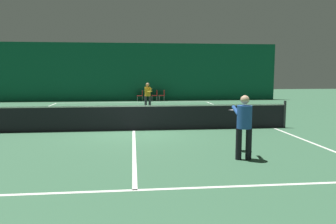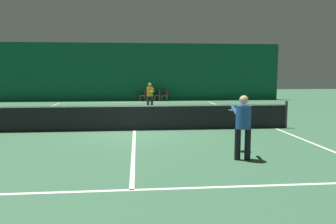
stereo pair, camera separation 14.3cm
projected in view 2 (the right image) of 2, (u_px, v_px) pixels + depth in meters
name	position (u px, v px, depth m)	size (l,w,h in m)	color
ground_plane	(134.00, 130.00, 12.39)	(60.00, 60.00, 0.00)	#386647
backdrop_curtain	(136.00, 72.00, 25.58)	(23.00, 0.12, 4.47)	#0F5138
court_line_baseline_far	(136.00, 102.00, 24.15)	(11.00, 0.10, 0.00)	white
court_line_service_far	(135.00, 111.00, 18.72)	(8.25, 0.10, 0.00)	white
court_line_service_near	(132.00, 190.00, 6.06)	(8.25, 0.10, 0.00)	white
court_line_sideline_right	(275.00, 128.00, 12.90)	(0.10, 23.80, 0.00)	white
court_line_centre	(134.00, 130.00, 12.39)	(0.10, 12.80, 0.00)	white
tennis_net	(134.00, 117.00, 12.33)	(12.00, 0.10, 1.07)	black
player_near	(243.00, 122.00, 8.12)	(0.43, 1.34, 1.61)	black
player_far	(150.00, 94.00, 19.72)	(0.44, 1.33, 1.57)	#2D2D38
courtside_chair_0	(143.00, 95.00, 25.30)	(0.44, 0.44, 0.84)	#99999E
courtside_chair_1	(151.00, 95.00, 25.35)	(0.44, 0.44, 0.84)	#99999E
courtside_chair_2	(158.00, 95.00, 25.41)	(0.44, 0.44, 0.84)	#99999E
courtside_chair_3	(165.00, 95.00, 25.46)	(0.44, 0.44, 0.84)	#99999E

